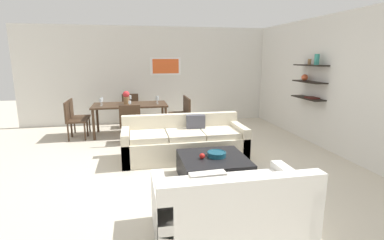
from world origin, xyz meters
TOP-DOWN VIEW (x-y plane):
  - ground_plane at (0.00, 0.00)m, footprint 18.00×18.00m
  - back_wall_unit at (0.30, 3.53)m, footprint 8.40×0.09m
  - right_wall_shelf_unit at (3.03, 0.60)m, footprint 0.34×8.20m
  - sofa_beige at (0.05, 0.34)m, footprint 2.28×0.90m
  - loveseat_white at (0.12, -2.15)m, footprint 1.64×0.90m
  - coffee_table at (0.31, -0.80)m, footprint 1.00×0.99m
  - decorative_bowl at (0.36, -0.79)m, footprint 0.29×0.29m
  - apple_on_coffee_table at (0.12, -0.84)m, footprint 0.09×0.09m
  - dining_table at (-0.94, 2.28)m, footprint 1.77×0.88m
  - dining_chair_left_near at (-2.24, 2.08)m, footprint 0.44×0.44m
  - dining_chair_right_far at (0.35, 2.47)m, footprint 0.44×0.44m
  - dining_chair_left_far at (-2.24, 2.47)m, footprint 0.44×0.44m
  - dining_chair_right_near at (0.35, 2.08)m, footprint 0.44×0.44m
  - dining_chair_head at (-0.94, 3.12)m, footprint 0.44×0.44m
  - dining_chair_foot at (-0.94, 1.43)m, footprint 0.44×0.44m
  - wine_glass_right_far at (-0.28, 2.38)m, footprint 0.07×0.07m
  - wine_glass_right_near at (-0.28, 2.17)m, footprint 0.06×0.06m
  - wine_glass_left_near at (-1.61, 2.17)m, footprint 0.07×0.07m
  - wine_glass_head at (-0.94, 2.66)m, footprint 0.08×0.08m
  - wine_glass_foot at (-0.94, 1.89)m, footprint 0.06×0.06m
  - wine_glass_left_far at (-1.61, 2.38)m, footprint 0.06×0.06m
  - centerpiece_vase at (-1.02, 2.30)m, footprint 0.16×0.16m

SIDE VIEW (x-z plane):
  - ground_plane at x=0.00m, z-range 0.00..0.00m
  - coffee_table at x=0.31m, z-range 0.00..0.38m
  - sofa_beige at x=0.05m, z-range -0.10..0.68m
  - loveseat_white at x=0.12m, z-range -0.10..0.68m
  - apple_on_coffee_table at x=0.12m, z-range 0.38..0.47m
  - decorative_bowl at x=0.36m, z-range 0.38..0.46m
  - dining_chair_left_near at x=-2.24m, z-range 0.06..0.94m
  - dining_chair_right_far at x=0.35m, z-range 0.06..0.94m
  - dining_chair_left_far at x=-2.24m, z-range 0.06..0.94m
  - dining_chair_right_near at x=0.35m, z-range 0.06..0.94m
  - dining_chair_head at x=-0.94m, z-range 0.06..0.94m
  - dining_chair_foot at x=-0.94m, z-range 0.06..0.94m
  - dining_table at x=-0.94m, z-range 0.30..1.05m
  - wine_glass_foot at x=-0.94m, z-range 0.78..0.92m
  - wine_glass_right_far at x=-0.28m, z-range 0.78..0.94m
  - wine_glass_head at x=-0.94m, z-range 0.78..0.95m
  - wine_glass_left_far at x=-1.61m, z-range 0.78..0.95m
  - wine_glass_left_near at x=-1.61m, z-range 0.78..0.95m
  - wine_glass_right_near at x=-0.28m, z-range 0.79..0.98m
  - centerpiece_vase at x=-1.02m, z-range 0.76..1.08m
  - right_wall_shelf_unit at x=3.03m, z-range 0.00..2.70m
  - back_wall_unit at x=0.30m, z-range 0.00..2.70m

